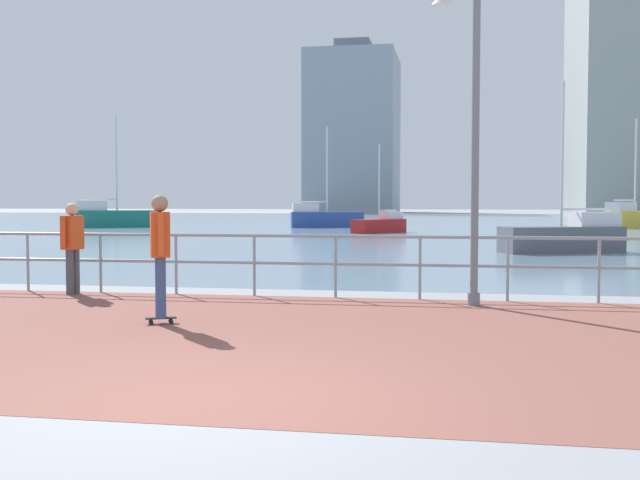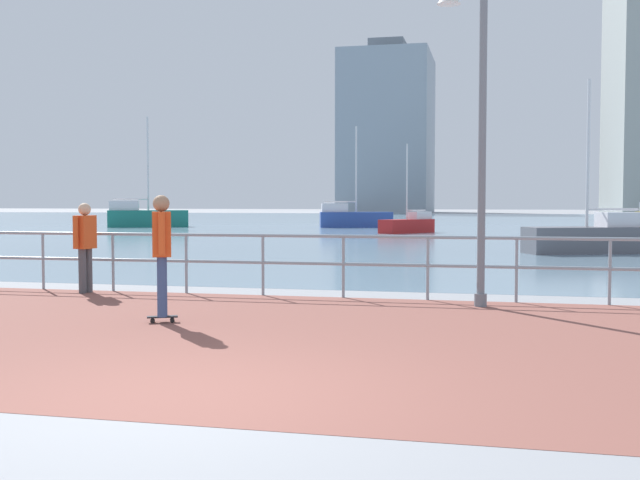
% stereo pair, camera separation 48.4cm
% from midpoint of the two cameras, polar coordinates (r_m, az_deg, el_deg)
% --- Properties ---
extents(ground, '(220.00, 220.00, 0.00)m').
position_cam_midpoint_polar(ground, '(45.85, 10.02, 0.84)').
color(ground, gray).
extents(brick_paving, '(28.00, 7.41, 0.01)m').
position_cam_midpoint_polar(brick_paving, '(9.21, -1.17, -7.13)').
color(brick_paving, brown).
rests_on(brick_paving, ground).
extents(harbor_water, '(180.00, 88.00, 0.00)m').
position_cam_midpoint_polar(harbor_water, '(57.57, 10.58, 1.25)').
color(harbor_water, '#6B899E').
rests_on(harbor_water, ground).
extents(waterfront_railing, '(25.25, 0.06, 1.05)m').
position_cam_midpoint_polar(waterfront_railing, '(12.73, 2.85, -1.06)').
color(waterfront_railing, '#8C99A3').
rests_on(waterfront_railing, ground).
extents(lamppost, '(0.78, 0.47, 5.45)m').
position_cam_midpoint_polar(lamppost, '(11.93, 12.46, 9.61)').
color(lamppost, slate).
rests_on(lamppost, ground).
extents(skateboarder, '(0.41, 0.54, 1.69)m').
position_cam_midpoint_polar(skateboarder, '(10.22, -10.41, -0.48)').
color(skateboarder, black).
rests_on(skateboarder, ground).
extents(bystander, '(0.30, 0.56, 1.58)m').
position_cam_midpoint_polar(bystander, '(13.91, -16.19, -0.04)').
color(bystander, '#4C4C51').
rests_on(bystander, ground).
extents(sailboat_red, '(4.65, 2.54, 6.24)m').
position_cam_midpoint_polar(sailboat_red, '(47.32, 2.80, 1.67)').
color(sailboat_red, '#284799').
rests_on(sailboat_red, ground).
extents(sailboat_blue, '(2.68, 3.21, 4.53)m').
position_cam_midpoint_polar(sailboat_blue, '(39.30, 6.96, 1.16)').
color(sailboat_blue, '#B21E1E').
rests_on(sailboat_blue, ground).
extents(sailboat_ivory, '(5.11, 3.39, 6.91)m').
position_cam_midpoint_polar(sailboat_ivory, '(49.21, -12.62, 1.72)').
color(sailboat_ivory, '#197266').
rests_on(sailboat_ivory, ground).
extents(sailboat_navy, '(3.98, 2.48, 5.35)m').
position_cam_midpoint_polar(sailboat_navy, '(25.15, 20.08, 0.22)').
color(sailboat_navy, '#595960').
rests_on(sailboat_navy, ground).
extents(tower_beige, '(12.57, 15.47, 24.81)m').
position_cam_midpoint_polar(tower_beige, '(112.95, 5.20, 7.95)').
color(tower_beige, '#8493A3').
rests_on(tower_beige, ground).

